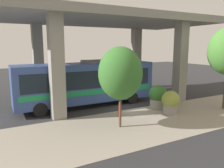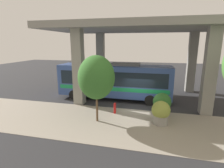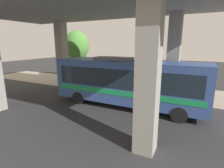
% 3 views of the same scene
% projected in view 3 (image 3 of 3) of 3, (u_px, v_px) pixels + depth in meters
% --- Properties ---
extents(ground_plane, '(80.00, 80.00, 0.00)m').
position_uv_depth(ground_plane, '(112.00, 94.00, 16.88)').
color(ground_plane, '#2D2D30').
rests_on(ground_plane, ground).
extents(sidewalk_strip, '(6.00, 40.00, 0.02)m').
position_uv_depth(sidewalk_strip, '(124.00, 87.00, 19.49)').
color(sidewalk_strip, gray).
rests_on(sidewalk_strip, ground).
extents(overpass, '(9.40, 19.01, 7.51)m').
position_uv_depth(overpass, '(85.00, 16.00, 11.93)').
color(overpass, gray).
rests_on(overpass, ground).
extents(bus, '(2.65, 11.27, 3.75)m').
position_uv_depth(bus, '(127.00, 81.00, 13.04)').
color(bus, '#334C8C').
rests_on(bus, ground).
extents(fire_hydrant, '(0.43, 0.21, 0.94)m').
position_uv_depth(fire_hydrant, '(133.00, 88.00, 17.07)').
color(fire_hydrant, '#B21919').
rests_on(fire_hydrant, ground).
extents(planter_front, '(1.30, 1.30, 1.71)m').
position_uv_depth(planter_front, '(106.00, 79.00, 19.55)').
color(planter_front, gray).
rests_on(planter_front, ground).
extents(planter_middle, '(1.42, 1.42, 1.86)m').
position_uv_depth(planter_middle, '(98.00, 81.00, 18.24)').
color(planter_middle, gray).
rests_on(planter_middle, ground).
extents(street_tree_near, '(2.59, 2.59, 4.85)m').
position_uv_depth(street_tree_near, '(148.00, 58.00, 17.51)').
color(street_tree_near, brown).
rests_on(street_tree_near, ground).
extents(street_tree_far, '(3.00, 3.00, 6.30)m').
position_uv_depth(street_tree_far, '(77.00, 46.00, 21.62)').
color(street_tree_far, brown).
rests_on(street_tree_far, ground).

